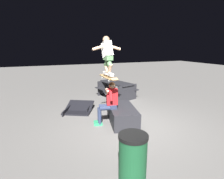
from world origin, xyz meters
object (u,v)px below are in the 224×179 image
Objects in this scene: skateboard at (108,77)px; trash_bin at (133,161)px; kicker_ramp at (79,109)px; person_sitting_on_ledge at (109,101)px; picnic_table_back at (116,87)px; ledge_box_main at (122,115)px; skater_airborne at (107,54)px.

trash_bin is at bearing 168.01° from skateboard.
person_sitting_on_ledge is at bearing -157.97° from kicker_ramp.
trash_bin reaches higher than picnic_table_back.
skateboard is 2.26m from kicker_ramp.
skateboard reaches higher than trash_bin.
trash_bin reaches higher than ledge_box_main.
trash_bin is at bearing 159.35° from picnic_table_back.
person_sitting_on_ledge is (0.07, 0.44, 0.50)m from ledge_box_main.
skater_airborne reaches higher than trash_bin.
trash_bin is (-2.62, 0.56, -1.01)m from skateboard.
kicker_ramp is at bearing 19.79° from skateboard.
skateboard reaches higher than kicker_ramp.
trash_bin is (-2.63, 1.04, 0.24)m from ledge_box_main.
skateboard is 1.03× the size of trash_bin.
trash_bin reaches higher than kicker_ramp.
kicker_ramp is 0.72× the size of picnic_table_back.
picnic_table_back reaches higher than kicker_ramp.
skater_airborne is at bearing -11.72° from trash_bin.
skateboard is at bearing 153.62° from person_sitting_on_ledge.
skateboard reaches higher than person_sitting_on_ledge.
person_sitting_on_ledge is 1.36× the size of trash_bin.
skater_airborne is 0.56× the size of picnic_table_back.
picnic_table_back is 2.02× the size of trash_bin.
skater_airborne is (-0.02, 0.04, 1.44)m from person_sitting_on_ledge.
skateboard reaches higher than picnic_table_back.
picnic_table_back is at bearing -20.65° from trash_bin.
skater_airborne is 0.78× the size of kicker_ramp.
person_sitting_on_ledge is 0.76m from skateboard.
person_sitting_on_ledge is 0.94× the size of kicker_ramp.
kicker_ramp is (1.58, 0.59, -2.14)m from skater_airborne.
kicker_ramp is 1.45× the size of trash_bin.
skater_airborne is at bearing 1.44° from skateboard.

